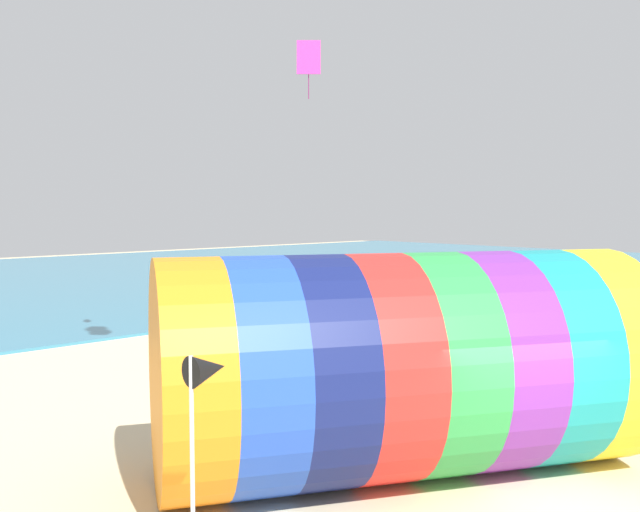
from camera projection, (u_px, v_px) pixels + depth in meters
giant_inflatable_tube at (403, 364)px, 12.06m from camera, size 8.98×7.11×3.79m
kite_magenta_diamond at (309, 58)px, 24.36m from camera, size 0.74×0.72×2.00m
bystander_mid_beach at (458, 331)px, 21.05m from camera, size 0.41×0.41×1.71m
beach_flag at (206, 383)px, 7.83m from camera, size 0.47×0.36×2.96m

